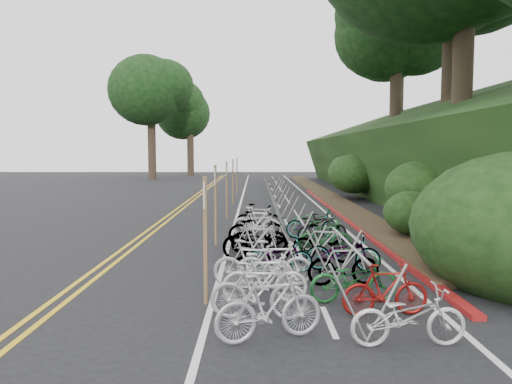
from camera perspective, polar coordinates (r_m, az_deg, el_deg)
ground at (r=10.92m, az=-9.93°, el=-10.92°), size 120.00×120.00×0.00m
road_markings at (r=20.69m, az=-3.41°, el=-3.43°), size 7.47×80.00×0.01m
red_curb at (r=22.87m, az=9.67°, el=-2.59°), size 0.25×28.00×0.10m
embankment at (r=31.43m, az=20.70°, el=3.74°), size 14.30×48.14×9.11m
bike_rack_front at (r=9.28m, az=10.48°, el=-7.71°), size 1.19×3.39×1.28m
bike_racks_rest at (r=23.47m, az=2.77°, el=-0.37°), size 1.14×23.00×1.17m
signpost_near at (r=9.53m, az=-5.83°, el=-4.51°), size 0.08×0.40×2.46m
signposts_rest at (r=24.43m, az=-2.97°, el=1.18°), size 0.08×18.40×2.50m
bike_front at (r=10.62m, az=-0.36°, el=-8.34°), size 0.91×1.83×1.06m
bike_valet at (r=12.83m, az=4.92°, el=-6.26°), size 3.12×12.24×1.10m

